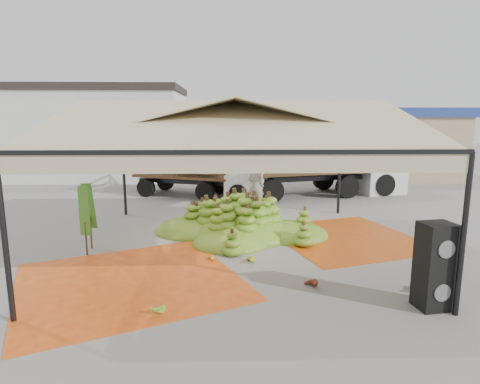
{
  "coord_description": "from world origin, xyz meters",
  "views": [
    {
      "loc": [
        -0.16,
        -10.71,
        3.56
      ],
      "look_at": [
        0.2,
        1.5,
        1.3
      ],
      "focal_mm": 30.0,
      "sensor_mm": 36.0,
      "label": 1
    }
  ],
  "objects_px": {
    "banana_heap": "(244,215)",
    "vendor": "(256,186)",
    "truck_left": "(207,169)",
    "speaker_stack": "(435,266)",
    "truck_right": "(330,160)"
  },
  "relations": [
    {
      "from": "banana_heap",
      "to": "vendor",
      "type": "relative_size",
      "value": 3.2
    },
    {
      "from": "banana_heap",
      "to": "vendor",
      "type": "xyz_separation_m",
      "value": [
        0.63,
        3.72,
        0.28
      ]
    },
    {
      "from": "banana_heap",
      "to": "truck_left",
      "type": "bearing_deg",
      "value": 103.19
    },
    {
      "from": "speaker_stack",
      "to": "banana_heap",
      "type": "bearing_deg",
      "value": 114.92
    },
    {
      "from": "banana_heap",
      "to": "vendor",
      "type": "bearing_deg",
      "value": 80.44
    },
    {
      "from": "banana_heap",
      "to": "truck_right",
      "type": "bearing_deg",
      "value": 56.93
    },
    {
      "from": "speaker_stack",
      "to": "vendor",
      "type": "xyz_separation_m",
      "value": [
        -2.76,
        8.76,
        0.05
      ]
    },
    {
      "from": "speaker_stack",
      "to": "truck_right",
      "type": "distance_m",
      "value": 11.68
    },
    {
      "from": "speaker_stack",
      "to": "truck_right",
      "type": "xyz_separation_m",
      "value": [
        0.9,
        11.62,
        0.77
      ]
    },
    {
      "from": "truck_left",
      "to": "truck_right",
      "type": "bearing_deg",
      "value": 24.84
    },
    {
      "from": "banana_heap",
      "to": "truck_right",
      "type": "height_order",
      "value": "truck_right"
    },
    {
      "from": "vendor",
      "to": "truck_right",
      "type": "xyz_separation_m",
      "value": [
        3.66,
        2.86,
        0.73
      ]
    },
    {
      "from": "speaker_stack",
      "to": "truck_left",
      "type": "height_order",
      "value": "truck_left"
    },
    {
      "from": "truck_left",
      "to": "banana_heap",
      "type": "bearing_deg",
      "value": -57.0
    },
    {
      "from": "vendor",
      "to": "truck_right",
      "type": "distance_m",
      "value": 4.7
    }
  ]
}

